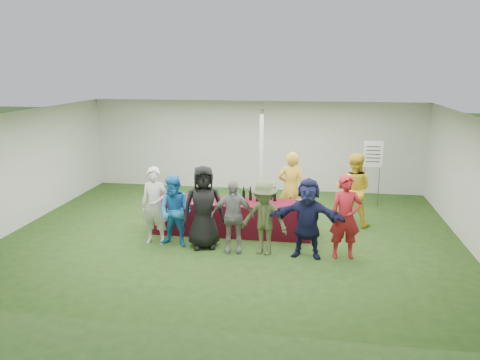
% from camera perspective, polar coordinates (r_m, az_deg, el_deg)
% --- Properties ---
extents(ground, '(60.00, 60.00, 0.00)m').
position_cam_1_polar(ground, '(10.71, -0.87, -6.50)').
color(ground, '#284719').
rests_on(ground, ground).
extents(tent, '(10.00, 10.00, 10.00)m').
position_cam_1_polar(tent, '(11.41, 2.60, 1.82)').
color(tent, white).
rests_on(tent, ground).
extents(serving_table, '(3.60, 0.80, 0.75)m').
position_cam_1_polar(serving_table, '(10.61, -1.07, -4.55)').
color(serving_table, '#520813').
rests_on(serving_table, ground).
extents(wine_bottles, '(0.77, 0.15, 0.32)m').
position_cam_1_polar(wine_bottles, '(10.52, 2.37, -1.90)').
color(wine_bottles, black).
rests_on(wine_bottles, serving_table).
extents(wine_glasses, '(1.10, 0.10, 0.16)m').
position_cam_1_polar(wine_glasses, '(10.39, -6.21, -2.23)').
color(wine_glasses, silver).
rests_on(wine_glasses, serving_table).
extents(water_bottle, '(0.07, 0.07, 0.23)m').
position_cam_1_polar(water_bottle, '(10.54, -0.90, -1.95)').
color(water_bottle, silver).
rests_on(water_bottle, serving_table).
extents(bar_towel, '(0.25, 0.18, 0.03)m').
position_cam_1_polar(bar_towel, '(10.40, 7.72, -2.82)').
color(bar_towel, white).
rests_on(bar_towel, serving_table).
extents(dump_bucket, '(0.24, 0.24, 0.18)m').
position_cam_1_polar(dump_bucket, '(10.12, 7.42, -2.83)').
color(dump_bucket, slate).
rests_on(dump_bucket, serving_table).
extents(wine_list_sign, '(0.50, 0.03, 1.80)m').
position_cam_1_polar(wine_list_sign, '(12.81, 15.88, 2.47)').
color(wine_list_sign, slate).
rests_on(wine_list_sign, ground).
extents(staff_pourer, '(0.68, 0.48, 1.77)m').
position_cam_1_polar(staff_pourer, '(11.13, 6.27, -1.03)').
color(staff_pourer, gold).
rests_on(staff_pourer, ground).
extents(staff_back, '(0.95, 0.81, 1.74)m').
position_cam_1_polar(staff_back, '(11.34, 13.68, -1.14)').
color(staff_back, yellow).
rests_on(staff_back, ground).
extents(customer_0, '(0.63, 0.43, 1.66)m').
position_cam_1_polar(customer_0, '(10.05, -10.34, -3.11)').
color(customer_0, beige).
rests_on(customer_0, ground).
extents(customer_1, '(0.82, 0.68, 1.52)m').
position_cam_1_polar(customer_1, '(9.85, -7.90, -3.82)').
color(customer_1, blue).
rests_on(customer_1, ground).
extents(customer_2, '(0.97, 0.77, 1.74)m').
position_cam_1_polar(customer_2, '(9.69, -4.46, -3.31)').
color(customer_2, black).
rests_on(customer_2, ground).
extents(customer_3, '(0.92, 0.48, 1.50)m').
position_cam_1_polar(customer_3, '(9.48, -0.92, -4.43)').
color(customer_3, gray).
rests_on(customer_3, ground).
extents(customer_4, '(1.07, 0.77, 1.50)m').
position_cam_1_polar(customer_4, '(9.37, 2.96, -4.68)').
color(customer_4, '#414D29').
rests_on(customer_4, ground).
extents(customer_5, '(1.52, 0.61, 1.60)m').
position_cam_1_polar(customer_5, '(9.31, 8.23, -4.62)').
color(customer_5, '#16193D').
rests_on(customer_5, ground).
extents(customer_6, '(0.66, 0.48, 1.68)m').
position_cam_1_polar(customer_6, '(9.37, 12.74, -4.43)').
color(customer_6, maroon).
rests_on(customer_6, ground).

